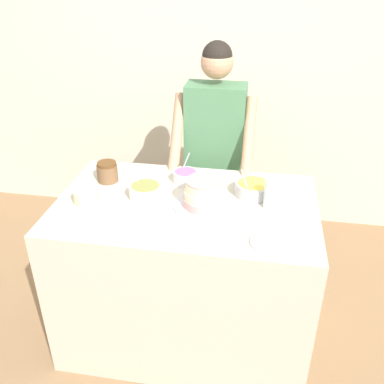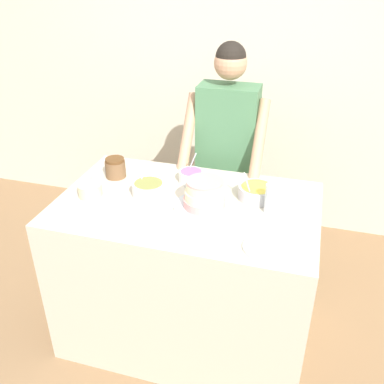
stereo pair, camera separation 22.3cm
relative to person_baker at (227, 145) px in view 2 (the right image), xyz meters
name	(u,v)px [view 2 (the right image)]	position (x,y,z in m)	size (l,w,h in m)	color
wall_back	(241,74)	(-0.07, 0.83, 0.28)	(10.00, 0.05, 2.60)	beige
counter	(187,271)	(-0.07, -0.68, -0.55)	(1.42, 0.89, 0.95)	beige
person_baker	(227,145)	(0.00, 0.00, 0.00)	(0.53, 0.47, 1.69)	#2D2D38
cake	(205,196)	(0.03, -0.70, 0.00)	(0.33, 0.33, 0.16)	silver
frosting_bowl_olive	(149,188)	(-0.30, -0.66, -0.03)	(0.18, 0.18, 0.16)	white
frosting_bowl_white	(90,189)	(-0.62, -0.75, -0.03)	(0.13, 0.13, 0.16)	beige
frosting_bowl_yellow	(257,192)	(0.28, -0.53, -0.03)	(0.20, 0.20, 0.17)	silver
frosting_bowl_purple	(191,176)	(-0.12, -0.44, -0.03)	(0.15, 0.15, 0.16)	white
drinking_glass	(271,199)	(0.37, -0.65, 0.01)	(0.06, 0.06, 0.16)	silver
ceramic_plate	(265,248)	(0.39, -0.98, -0.06)	(0.21, 0.21, 0.01)	white
stoneware_jar	(115,168)	(-0.58, -0.50, -0.01)	(0.12, 0.12, 0.12)	brown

